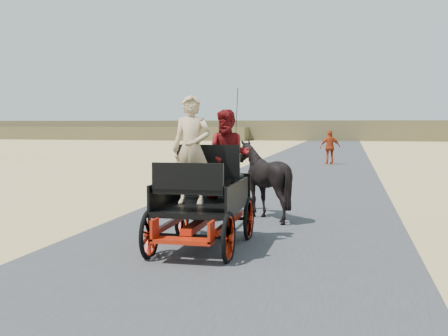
% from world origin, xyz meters
% --- Properties ---
extents(ground, '(140.00, 140.00, 0.00)m').
position_xyz_m(ground, '(0.00, 0.00, 0.00)').
color(ground, tan).
extents(road, '(6.00, 140.00, 0.01)m').
position_xyz_m(road, '(0.00, 0.00, 0.01)').
color(road, '#38383A').
rests_on(road, ground).
extents(ridge_far, '(140.00, 6.00, 2.40)m').
position_xyz_m(ridge_far, '(0.00, 62.00, 1.20)').
color(ridge_far, brown).
rests_on(ridge_far, ground).
extents(ridge_near, '(40.00, 4.00, 1.60)m').
position_xyz_m(ridge_near, '(-30.00, 58.00, 0.80)').
color(ridge_near, brown).
rests_on(ridge_near, ground).
extents(carriage, '(1.30, 2.40, 0.72)m').
position_xyz_m(carriage, '(-0.45, 1.24, 0.36)').
color(carriage, black).
rests_on(carriage, ground).
extents(horse_left, '(0.91, 2.01, 1.70)m').
position_xyz_m(horse_left, '(-1.00, 4.24, 0.85)').
color(horse_left, black).
rests_on(horse_left, ground).
extents(horse_right, '(1.37, 1.54, 1.70)m').
position_xyz_m(horse_right, '(0.10, 4.24, 0.85)').
color(horse_right, black).
rests_on(horse_right, ground).
extents(driver_man, '(0.66, 0.43, 1.80)m').
position_xyz_m(driver_man, '(-0.65, 1.29, 1.62)').
color(driver_man, tan).
rests_on(driver_man, carriage).
extents(passenger_woman, '(0.77, 0.60, 1.58)m').
position_xyz_m(passenger_woman, '(-0.15, 1.84, 1.51)').
color(passenger_woman, '#660C0F').
rests_on(passenger_woman, carriage).
extents(pedestrian, '(1.08, 0.67, 1.73)m').
position_xyz_m(pedestrian, '(0.94, 20.81, 0.86)').
color(pedestrian, '#AB3513').
rests_on(pedestrian, ground).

